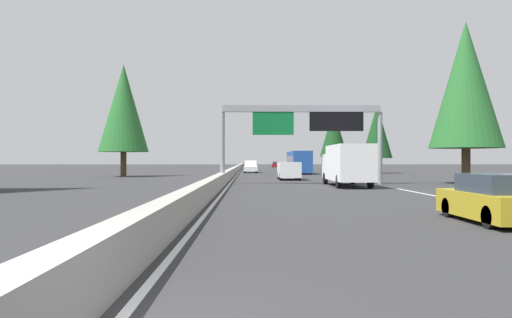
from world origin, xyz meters
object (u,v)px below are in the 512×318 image
minivan_distant_b (289,170)px  conifer_right_distant (333,138)px  sedan_distant_a (250,165)px  conifer_right_near (466,85)px  sedan_far_right (494,200)px  sedan_far_left (276,165)px  pickup_mid_left (251,167)px  conifer_right_mid (377,132)px  sedan_far_center (249,165)px  sign_gantry_overhead (304,122)px  conifer_right_far (334,132)px  bus_mid_center (299,161)px  box_truck_near_center (347,164)px  conifer_left_near (124,108)px

minivan_distant_b → conifer_right_distant: bearing=-13.6°
sedan_distant_a → conifer_right_near: (-82.30, -17.04, 7.18)m
sedan_far_right → sedan_far_left: same height
pickup_mid_left → sedan_far_left: pickup_mid_left is taller
conifer_right_mid → conifer_right_distant: 35.23m
conifer_right_distant → sedan_far_center: bearing=35.0°
minivan_distant_b → conifer_right_distant: conifer_right_distant is taller
sign_gantry_overhead → sedan_far_left: (91.79, -2.74, -4.21)m
sign_gantry_overhead → conifer_right_far: (55.72, -11.90, 2.32)m
pickup_mid_left → conifer_right_distant: conifer_right_distant is taller
bus_mid_center → box_truck_near_center: bearing=-179.9°
sedan_far_left → conifer_right_distant: bearing=-155.1°
sign_gantry_overhead → conifer_right_distant: conifer_right_distant is taller
conifer_right_distant → conifer_left_near: size_ratio=0.85×
sign_gantry_overhead → sedan_far_center: bearing=2.7°
sedan_far_center → box_truck_near_center: bearing=-175.8°
sedan_far_center → conifer_left_near: bearing=169.2°
sign_gantry_overhead → conifer_left_near: (18.53, 18.69, 2.97)m
minivan_distant_b → conifer_right_far: bearing=-14.8°
sign_gantry_overhead → conifer_right_mid: bearing=-23.5°
pickup_mid_left → sign_gantry_overhead: bearing=-173.6°
minivan_distant_b → conifer_right_near: conifer_right_near is taller
minivan_distant_b → bus_mid_center: bus_mid_center is taller
conifer_right_near → conifer_right_distant: conifer_right_near is taller
conifer_right_far → conifer_left_near: bearing=140.6°
minivan_distant_b → conifer_right_distant: size_ratio=0.45×
sedan_far_right → conifer_left_near: bearing=27.3°
pickup_mid_left → conifer_right_distant: (31.89, -17.83, 5.80)m
sedan_far_right → conifer_right_far: bearing=-6.3°
sign_gantry_overhead → sedan_far_left: 91.92m
conifer_right_distant → conifer_left_near: 59.14m
sign_gantry_overhead → conifer_left_near: 26.49m
sedan_far_right → conifer_left_near: (42.28, 21.79, 7.18)m
bus_mid_center → sedan_distant_a: (52.06, 6.81, -1.03)m
sedan_far_right → conifer_left_near: conifer_left_near is taller
bus_mid_center → conifer_right_near: bearing=-161.3°
box_truck_near_center → bus_mid_center: (33.74, 0.04, 0.11)m
box_truck_near_center → conifer_right_mid: bearing=-17.8°
sedan_far_right → conifer_right_far: (79.47, -8.80, 6.53)m
sedan_far_right → conifer_right_near: bearing=-22.1°
pickup_mid_left → sedan_far_left: bearing=-6.9°
box_truck_near_center → conifer_right_near: (3.50, -10.18, 6.25)m
sedan_far_right → sedan_distant_a: (106.53, 7.19, 0.00)m
bus_mid_center → conifer_right_mid: size_ratio=1.16×
sedan_distant_a → conifer_right_near: conifer_right_near is taller
box_truck_near_center → pickup_mid_left: bearing=9.8°
conifer_right_far → conifer_right_distant: bearing=-8.9°
sedan_distant_a → sign_gantry_overhead: bearing=-177.2°
sedan_far_right → sedan_far_left: 115.54m
pickup_mid_left → conifer_right_near: size_ratio=0.43×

